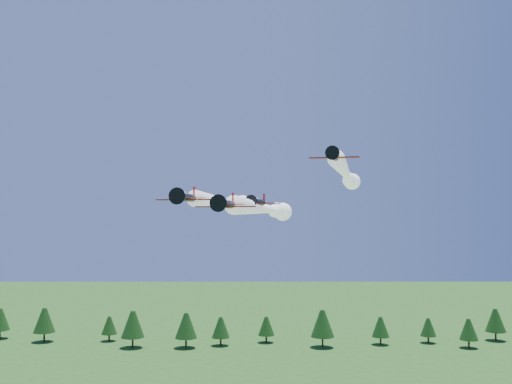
{
  "coord_description": "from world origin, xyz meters",
  "views": [
    {
      "loc": [
        -0.17,
        -80.54,
        40.37
      ],
      "look_at": [
        0.04,
        0.0,
        44.45
      ],
      "focal_mm": 40.0,
      "sensor_mm": 36.0,
      "label": 1
    }
  ],
  "objects_px": {
    "plane_left": "(227,203)",
    "plane_slot": "(258,202)",
    "plane_lead": "(267,209)",
    "plane_right": "(346,174)"
  },
  "relations": [
    {
      "from": "plane_right",
      "to": "plane_slot",
      "type": "bearing_deg",
      "value": -115.4
    },
    {
      "from": "plane_lead",
      "to": "plane_right",
      "type": "xyz_separation_m",
      "value": [
        15.56,
        10.64,
        6.97
      ]
    },
    {
      "from": "plane_lead",
      "to": "plane_left",
      "type": "relative_size",
      "value": 1.08
    },
    {
      "from": "plane_right",
      "to": "plane_slot",
      "type": "xyz_separation_m",
      "value": [
        -17.18,
        -22.39,
        -6.18
      ]
    },
    {
      "from": "plane_left",
      "to": "plane_slot",
      "type": "bearing_deg",
      "value": -64.21
    },
    {
      "from": "plane_right",
      "to": "plane_lead",
      "type": "bearing_deg",
      "value": -133.54
    },
    {
      "from": "plane_left",
      "to": "plane_slot",
      "type": "height_order",
      "value": "plane_left"
    },
    {
      "from": "plane_left",
      "to": "plane_slot",
      "type": "relative_size",
      "value": 6.17
    },
    {
      "from": "plane_left",
      "to": "plane_right",
      "type": "height_order",
      "value": "plane_right"
    },
    {
      "from": "plane_lead",
      "to": "plane_slot",
      "type": "height_order",
      "value": "plane_slot"
    }
  ]
}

